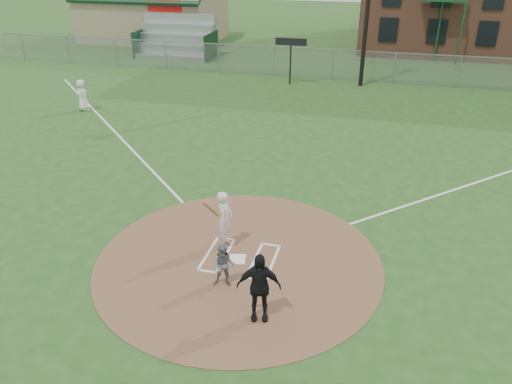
% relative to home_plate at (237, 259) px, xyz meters
% --- Properties ---
extents(ground, '(140.00, 140.00, 0.00)m').
position_rel_home_plate_xyz_m(ground, '(0.06, -0.02, -0.04)').
color(ground, '#244E1A').
rests_on(ground, ground).
extents(dirt_circle, '(8.40, 8.40, 0.02)m').
position_rel_home_plate_xyz_m(dirt_circle, '(0.06, -0.02, -0.03)').
color(dirt_circle, brown).
rests_on(dirt_circle, ground).
extents(home_plate, '(0.59, 0.59, 0.03)m').
position_rel_home_plate_xyz_m(home_plate, '(0.00, 0.00, 0.00)').
color(home_plate, white).
rests_on(home_plate, dirt_circle).
extents(foul_line_first, '(17.04, 17.04, 0.01)m').
position_rel_home_plate_xyz_m(foul_line_first, '(9.06, 8.98, -0.03)').
color(foul_line_first, white).
rests_on(foul_line_first, ground).
extents(foul_line_third, '(17.04, 17.04, 0.01)m').
position_rel_home_plate_xyz_m(foul_line_third, '(-8.94, 8.98, -0.03)').
color(foul_line_third, white).
rests_on(foul_line_third, ground).
extents(catcher, '(0.69, 0.58, 1.28)m').
position_rel_home_plate_xyz_m(catcher, '(0.01, -1.24, 0.62)').
color(catcher, slate).
rests_on(catcher, dirt_circle).
extents(umpire, '(1.17, 0.69, 1.86)m').
position_rel_home_plate_xyz_m(umpire, '(1.24, -2.26, 0.91)').
color(umpire, black).
rests_on(umpire, dirt_circle).
extents(ondeck_player, '(0.99, 0.94, 1.71)m').
position_rel_home_plate_xyz_m(ondeck_player, '(-12.35, 11.73, 0.82)').
color(ondeck_player, silver).
rests_on(ondeck_player, ground).
extents(batters_boxes, '(2.08, 1.88, 0.01)m').
position_rel_home_plate_xyz_m(batters_boxes, '(0.06, 0.13, -0.01)').
color(batters_boxes, white).
rests_on(batters_boxes, dirt_circle).
extents(batter_at_plate, '(0.71, 1.02, 1.83)m').
position_rel_home_plate_xyz_m(batter_at_plate, '(-0.57, 0.67, 0.90)').
color(batter_at_plate, silver).
rests_on(batter_at_plate, dirt_circle).
extents(outfield_fence, '(56.08, 0.08, 2.03)m').
position_rel_home_plate_xyz_m(outfield_fence, '(0.06, 21.98, 0.98)').
color(outfield_fence, slate).
rests_on(outfield_fence, ground).
extents(bleachers, '(6.08, 3.20, 3.20)m').
position_rel_home_plate_xyz_m(bleachers, '(-12.94, 26.18, 1.55)').
color(bleachers, '#B7BABF').
rests_on(bleachers, ground).
extents(clubhouse, '(12.20, 8.71, 6.23)m').
position_rel_home_plate_xyz_m(clubhouse, '(-17.94, 32.97, 2.35)').
color(clubhouse, tan).
rests_on(clubhouse, ground).
extents(scoreboard_sign, '(2.00, 0.10, 2.93)m').
position_rel_home_plate_xyz_m(scoreboard_sign, '(-2.44, 20.18, 2.35)').
color(scoreboard_sign, black).
rests_on(scoreboard_sign, ground).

